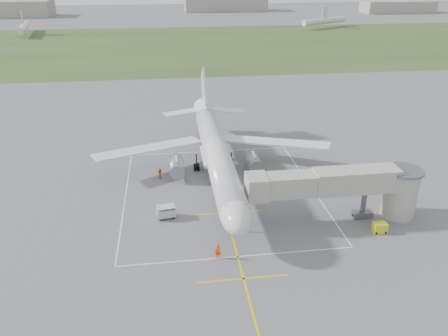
{
  "coord_description": "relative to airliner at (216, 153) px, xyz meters",
  "views": [
    {
      "loc": [
        -7.16,
        -61.15,
        30.82
      ],
      "look_at": [
        0.54,
        -4.0,
        4.0
      ],
      "focal_mm": 35.0,
      "sensor_mm": 36.0,
      "label": 1
    }
  ],
  "objects": [
    {
      "name": "distant_hangars",
      "position": [
        -16.15,
        264.44,
        0.78
      ],
      "size": [
        345.0,
        49.0,
        12.0
      ],
      "color": "gray",
      "rests_on": "ground"
    },
    {
      "name": "airliner",
      "position": [
        0.0,
        0.0,
        0.0
      ],
      "size": [
        38.93,
        46.75,
        13.52
      ],
      "color": "silver",
      "rests_on": "ground"
    },
    {
      "name": "ground",
      "position": [
        0.0,
        -0.75,
        -4.39
      ],
      "size": [
        700.0,
        700.0,
        0.0
      ],
      "primitive_type": "plane",
      "color": "#5E5D60",
      "rests_on": "ground"
    },
    {
      "name": "jet_bridge",
      "position": [
        15.72,
        -14.25,
        0.35
      ],
      "size": [
        23.4,
        5.0,
        7.2
      ],
      "color": "#A19E91",
      "rests_on": "ground"
    },
    {
      "name": "ramp_worker_nose",
      "position": [
        -2.33,
        -20.71,
        -3.43
      ],
      "size": [
        0.74,
        0.53,
        1.93
      ],
      "primitive_type": "imported",
      "rotation": [
        0.0,
        0.0,
        0.1
      ],
      "color": "#FF4808",
      "rests_on": "ground"
    },
    {
      "name": "grass_strip",
      "position": [
        0.0,
        129.25,
        -4.38
      ],
      "size": [
        700.0,
        120.0,
        0.02
      ],
      "primitive_type": "cube",
      "color": "#33481F",
      "rests_on": "ground"
    },
    {
      "name": "apron_markings",
      "position": [
        0.0,
        -6.57,
        -4.38
      ],
      "size": [
        28.2,
        60.0,
        0.01
      ],
      "color": "yellow",
      "rests_on": "ground"
    },
    {
      "name": "gpu_unit",
      "position": [
        18.69,
        -18.03,
        -3.75
      ],
      "size": [
        1.75,
        1.25,
        1.3
      ],
      "rotation": [
        0.0,
        0.0,
        -0.01
      ],
      "color": "yellow",
      "rests_on": "ground"
    },
    {
      "name": "distant_aircraft",
      "position": [
        2.7,
        173.69,
        -0.8
      ],
      "size": [
        172.79,
        32.11,
        8.85
      ],
      "color": "silver",
      "rests_on": "ground"
    },
    {
      "name": "ramp_worker_wing",
      "position": [
        -8.86,
        1.16,
        -3.51
      ],
      "size": [
        1.07,
        1.09,
        1.77
      ],
      "primitive_type": "imported",
      "rotation": [
        0.0,
        0.0,
        2.31
      ],
      "color": "#E55E07",
      "rests_on": "ground"
    },
    {
      "name": "baggage_cart",
      "position": [
        -8.11,
        -10.89,
        -3.51
      ],
      "size": [
        2.64,
        1.79,
        1.72
      ],
      "rotation": [
        0.0,
        0.0,
        0.13
      ],
      "color": "#B8B8B8",
      "rests_on": "ground"
    }
  ]
}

